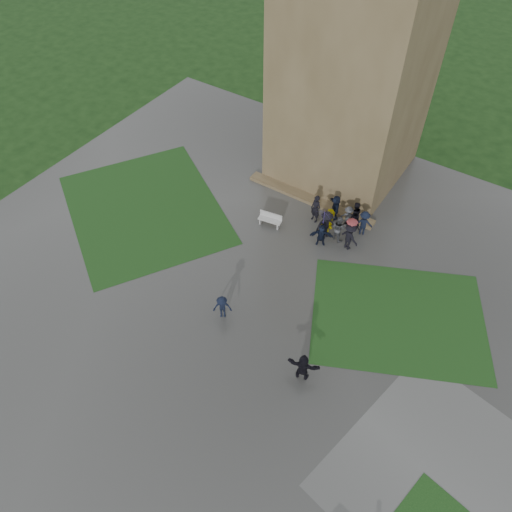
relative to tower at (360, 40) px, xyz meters
The scene contains 10 objects.
ground 17.49m from the tower, 90.00° to the right, with size 120.00×120.00×0.00m, color black.
plaza 15.81m from the tower, 90.00° to the right, with size 34.00×34.00×0.02m, color #343432.
lawn_inset_left 16.55m from the tower, 127.69° to the right, with size 11.00×9.00×0.01m, color #153512.
lawn_inset_right 15.90m from the tower, 49.64° to the right, with size 9.00×7.00×0.01m, color #153512.
tower is the anchor object (origin of this frame).
tower_plinth 9.90m from the tower, 90.00° to the right, with size 9.00×0.80×0.22m, color brown.
bench 11.58m from the tower, 97.19° to the right, with size 1.53×0.70×0.85m.
visitor_cluster 10.52m from the tower, 65.20° to the right, with size 4.01×3.89×2.61m.
pedestrian_mid 17.16m from the tower, 87.42° to the right, with size 0.98×0.51×1.52m, color black.
pedestrian_near 18.77m from the tower, 69.37° to the right, with size 1.58×0.57×1.70m, color black.
Camera 1 is at (10.71, -12.04, 21.73)m, focal length 35.00 mm.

